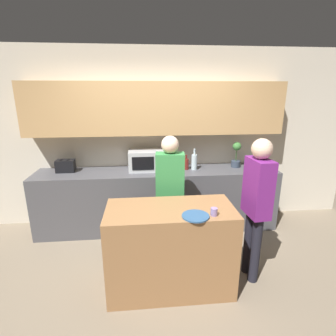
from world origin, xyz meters
TOP-DOWN VIEW (x-y plane):
  - ground_plane at (0.00, 0.00)m, footprint 14.00×14.00m
  - back_wall at (0.00, 1.66)m, footprint 6.40×0.40m
  - back_counter at (0.00, 1.39)m, footprint 3.60×0.62m
  - kitchen_island at (0.05, 0.06)m, footprint 1.31×0.62m
  - microwave at (-0.16, 1.47)m, footprint 0.52×0.39m
  - toaster at (-1.35, 1.47)m, footprint 0.26×0.16m
  - potted_plant at (1.23, 1.47)m, footprint 0.14×0.14m
  - bottle_0 at (0.33, 1.48)m, footprint 0.07×0.07m
  - bottle_1 at (0.44, 1.42)m, footprint 0.08×0.08m
  - bottle_2 at (0.56, 1.40)m, footprint 0.09×0.09m
  - plate_on_island at (0.27, -0.15)m, footprint 0.26×0.26m
  - cup_0 at (0.45, -0.14)m, footprint 0.07×0.07m
  - person_left at (0.11, 0.63)m, footprint 0.36×0.22m
  - person_center at (0.99, 0.13)m, footprint 0.21×0.35m

SIDE VIEW (x-z plane):
  - ground_plane at x=0.00m, z-range 0.00..0.00m
  - back_counter at x=0.00m, z-range 0.00..0.92m
  - kitchen_island at x=0.05m, z-range 0.00..0.94m
  - person_left at x=0.11m, z-range 0.14..1.72m
  - plate_on_island at x=0.27m, z-range 0.94..0.95m
  - person_center at x=0.99m, z-range 0.15..1.77m
  - cup_0 at x=0.45m, z-range 0.94..1.01m
  - bottle_0 at x=0.33m, z-range 0.90..1.12m
  - bottle_1 at x=0.44m, z-range 0.90..1.12m
  - toaster at x=-1.35m, z-range 0.92..1.11m
  - bottle_2 at x=0.56m, z-range 0.89..1.21m
  - microwave at x=-0.16m, z-range 0.92..1.22m
  - potted_plant at x=1.23m, z-range 0.92..1.32m
  - back_wall at x=0.00m, z-range 0.19..2.89m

